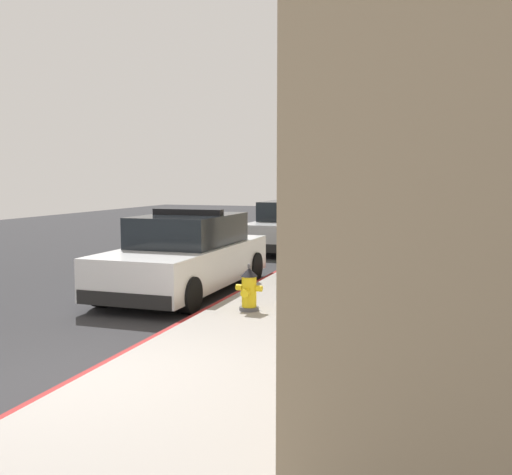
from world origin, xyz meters
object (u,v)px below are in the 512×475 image
Objects in this scene: parked_car_silver_ahead at (291,227)px; fire_hydrant at (249,289)px; police_cruiser at (187,256)px; street_tree at (352,102)px.

fire_hydrant is at bearing -79.08° from parked_car_silver_ahead.
police_cruiser reaches higher than fire_hydrant.
street_tree is (0.72, 5.42, 3.60)m from fire_hydrant.
street_tree is at bearing -56.75° from parked_car_silver_ahead.
parked_car_silver_ahead reaches higher than fire_hydrant.
police_cruiser is 2.68m from fire_hydrant.
fire_hydrant is 0.14× the size of street_tree.
police_cruiser is at bearing -126.56° from street_tree.
parked_car_silver_ahead is (0.18, 7.42, -0.00)m from police_cruiser.
street_tree reaches higher than parked_car_silver_ahead.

